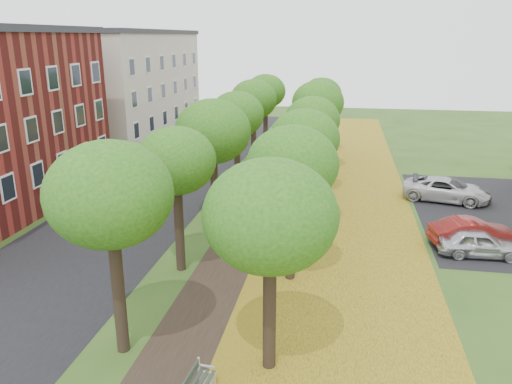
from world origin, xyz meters
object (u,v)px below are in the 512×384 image
at_px(car_white, 446,190).
at_px(car_grey, 451,189).
at_px(car_silver, 479,243).
at_px(car_red, 474,233).

bearing_deg(car_white, car_grey, -39.71).
bearing_deg(car_silver, car_grey, -4.42).
distance_m(car_silver, car_grey, 8.62).
bearing_deg(car_silver, car_white, -1.94).
relative_size(car_silver, car_red, 0.90).
xyz_separation_m(car_silver, car_red, (0.00, 1.11, 0.05)).
height_order(car_red, car_white, car_white).
distance_m(car_red, car_white, 7.23).
distance_m(car_silver, car_white, 8.34).
relative_size(car_grey, car_white, 0.92).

